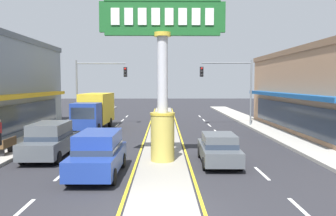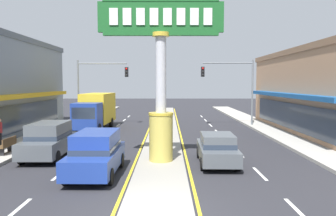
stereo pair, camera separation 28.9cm
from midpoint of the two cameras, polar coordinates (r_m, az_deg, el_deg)
name	(u,v)px [view 2 (the right image)]	position (r m, az deg, el deg)	size (l,w,h in m)	color
ground_plane	(157,216)	(10.82, -1.03, -17.66)	(160.00, 160.00, 0.00)	#28282D
median_strip	(165,131)	(28.32, -0.29, -3.86)	(2.32, 52.00, 0.14)	gray
sidewalk_left	(48,134)	(27.92, -19.25, -4.17)	(2.55, 60.00, 0.18)	#ADA89E
sidewalk_right	(281,134)	(27.78, 18.71, -4.20)	(2.55, 60.00, 0.18)	#ADA89E
lane_markings	(164,134)	(26.99, -0.31, -4.40)	(9.06, 52.00, 0.01)	silver
district_sign	(162,81)	(16.82, -0.58, 4.61)	(6.15, 1.24, 8.02)	gold
traffic_light_left_side	(97,81)	(32.68, -11.55, 4.47)	(4.86, 0.46, 6.20)	slate
traffic_light_right_side	(234,81)	(31.85, 11.37, 4.48)	(4.86, 0.46, 6.20)	slate
box_truck_near_right_lane	(96,110)	(30.41, -11.70, -0.31)	(2.52, 7.00, 3.12)	navy
suv_far_right_lane	(97,153)	(15.27, -11.35, -7.40)	(2.01, 4.62, 1.90)	navy
sedan_near_left_lane	(218,149)	(17.15, 8.91, -6.76)	(1.92, 4.34, 1.53)	#4C5156
suv_mid_left_lane	(50,140)	(19.45, -18.89, -5.05)	(2.01, 4.62, 1.90)	#4C5156
street_bench	(8,145)	(20.58, -25.00, -5.67)	(0.48, 1.60, 0.88)	brown
pedestrian_near_kerb	(1,131)	(23.13, -26.05, -3.43)	(0.43, 0.45, 1.69)	black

